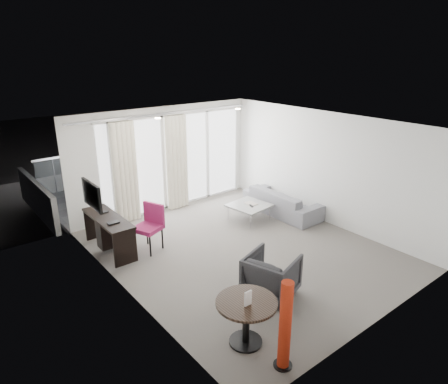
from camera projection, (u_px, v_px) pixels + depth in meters
floor at (242, 250)px, 8.21m from camera, size 5.00×6.00×0.00m
ceiling at (244, 124)px, 7.32m from camera, size 5.00×6.00×0.00m
wall_left at (124, 224)px, 6.30m from camera, size 0.00×6.00×2.60m
wall_right at (325, 168)px, 9.22m from camera, size 0.00×6.00×2.60m
wall_front at (384, 247)px, 5.55m from camera, size 5.00×0.00×2.60m
window_panel at (175, 161)px, 10.17m from camera, size 4.00×0.02×2.38m
window_frame at (176, 161)px, 10.16m from camera, size 4.10×0.06×2.44m
curtain_left at (125, 173)px, 9.21m from camera, size 0.60×0.20×2.38m
curtain_right at (177, 163)px, 10.02m from camera, size 0.60×0.20×2.38m
curtain_track at (166, 114)px, 9.45m from camera, size 4.80×0.04×0.04m
downlight_a at (158, 118)px, 7.98m from camera, size 0.12×0.12×0.02m
downlight_b at (238, 109)px, 9.21m from camera, size 0.12×0.12×0.02m
desk at (109, 234)px, 8.08m from camera, size 0.49×1.55×0.73m
tv at (92, 195)px, 7.38m from camera, size 0.05×0.80×0.50m
desk_chair at (148, 229)px, 8.05m from camera, size 0.68×0.66×0.96m
round_table at (246, 322)px, 5.52m from camera, size 1.12×1.12×0.68m
menu_card at (248, 303)px, 5.31m from camera, size 0.12×0.02×0.21m
red_lamp at (285, 326)px, 5.00m from camera, size 0.26×0.26×1.26m
tub_armchair at (271, 275)px, 6.61m from camera, size 1.01×0.99×0.73m
coffee_table at (249, 212)px, 9.60m from camera, size 0.97×0.97×0.39m
remote at (251, 207)px, 9.45m from camera, size 0.09×0.15×0.02m
magazine at (251, 205)px, 9.59m from camera, size 0.23×0.28×0.02m
sofa at (282, 201)px, 9.96m from camera, size 0.81×2.07×0.61m
terrace_slab at (150, 192)px, 11.72m from camera, size 5.60×3.00×0.12m
rattan_chair_a at (176, 172)px, 11.93m from camera, size 0.71×0.71×0.87m
rattan_chair_b at (205, 166)px, 12.57m from camera, size 0.67×0.67×0.80m
rattan_table at (187, 179)px, 11.94m from camera, size 0.54×0.54×0.45m
balustrade at (126, 163)px, 12.60m from camera, size 5.50×0.06×1.05m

